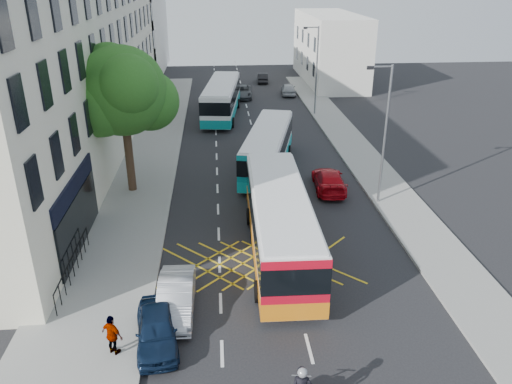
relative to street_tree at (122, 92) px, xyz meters
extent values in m
plane|color=black|center=(8.51, -14.97, -6.29)|extent=(120.00, 120.00, 0.00)
cube|color=gray|center=(0.01, 0.03, -6.22)|extent=(5.00, 70.00, 0.15)
cube|color=gray|center=(16.01, 0.03, -6.22)|extent=(3.00, 70.00, 0.15)
cube|color=beige|center=(-5.49, 9.53, 0.21)|extent=(8.00, 45.00, 13.00)
cube|color=black|center=(-1.44, -6.97, -2.89)|extent=(0.12, 7.00, 0.90)
cube|color=black|center=(-1.44, -6.97, -4.69)|extent=(0.12, 7.00, 2.60)
cube|color=silver|center=(-5.49, 40.03, -1.29)|extent=(8.00, 20.00, 10.00)
cube|color=silver|center=(19.51, 33.03, -2.29)|extent=(6.00, 18.00, 8.00)
cylinder|color=#382619|center=(0.01, 0.03, -3.94)|extent=(0.50, 0.50, 4.40)
sphere|color=#255016|center=(0.01, 0.03, 0.06)|extent=(5.20, 5.20, 5.20)
sphere|color=#255016|center=(1.41, 0.83, -0.74)|extent=(3.60, 3.60, 3.60)
sphere|color=#255016|center=(-1.19, -0.57, -0.54)|extent=(3.80, 3.80, 3.80)
sphere|color=#255016|center=(0.61, -1.27, 0.66)|extent=(3.40, 3.40, 3.40)
sphere|color=#255016|center=(-0.79, 1.13, 1.06)|extent=(3.20, 3.20, 3.20)
cylinder|color=slate|center=(14.81, -2.97, -2.14)|extent=(0.14, 0.14, 8.00)
cylinder|color=slate|center=(14.21, -2.97, 1.76)|extent=(1.20, 0.10, 0.10)
cube|color=black|center=(13.61, -2.97, 1.71)|extent=(0.35, 0.15, 0.18)
cylinder|color=slate|center=(14.81, 17.03, -2.14)|extent=(0.14, 0.14, 8.00)
cylinder|color=slate|center=(14.21, 17.03, 1.76)|extent=(1.20, 0.10, 0.10)
cube|color=black|center=(13.61, 17.03, 1.71)|extent=(0.35, 0.15, 0.18)
cube|color=silver|center=(8.25, -8.11, -4.56)|extent=(2.80, 11.44, 2.75)
cube|color=silver|center=(8.25, -8.11, -3.13)|extent=(2.59, 11.21, 0.12)
cube|color=black|center=(8.25, -8.11, -4.17)|extent=(2.86, 11.50, 1.14)
cube|color=orange|center=(8.25, -8.11, -5.51)|extent=(2.85, 11.49, 0.78)
cube|color=red|center=(8.14, -13.78, -4.53)|extent=(2.63, 0.15, 2.59)
cube|color=#FF0C0C|center=(7.10, -13.77, -5.26)|extent=(0.25, 0.06, 0.25)
cube|color=#FF0C0C|center=(9.18, -13.81, -5.26)|extent=(0.25, 0.06, 0.25)
cylinder|color=black|center=(7.01, -4.98, -5.83)|extent=(0.31, 0.94, 0.93)
cylinder|color=black|center=(9.60, -5.03, -5.83)|extent=(0.31, 0.94, 0.93)
cylinder|color=black|center=(6.88, -11.92, -5.83)|extent=(0.31, 0.94, 0.93)
cylinder|color=black|center=(9.47, -11.97, -5.83)|extent=(0.31, 0.94, 0.93)
cube|color=silver|center=(8.86, 3.23, -4.73)|extent=(4.69, 10.55, 2.48)
cube|color=silver|center=(8.86, 3.23, -3.44)|extent=(4.46, 10.30, 0.11)
cube|color=black|center=(8.86, 3.23, -4.38)|extent=(4.77, 10.62, 1.03)
cube|color=#0DAAAC|center=(8.86, 3.23, -5.59)|extent=(4.75, 10.61, 0.70)
cube|color=#0B898F|center=(7.66, -1.74, -4.70)|extent=(2.33, 0.66, 2.34)
cube|color=#FF0C0C|center=(6.76, -1.53, -5.36)|extent=(0.26, 0.12, 0.25)
cube|color=#FF0C0C|center=(8.55, -1.97, -5.36)|extent=(0.26, 0.12, 0.25)
cylinder|color=black|center=(8.39, 6.23, -5.87)|extent=(0.45, 0.88, 0.84)
cylinder|color=black|center=(10.66, 5.68, -5.87)|extent=(0.45, 0.88, 0.84)
cylinder|color=black|center=(6.91, 0.14, -5.87)|extent=(0.45, 0.88, 0.84)
cylinder|color=black|center=(9.18, -0.41, -5.87)|extent=(0.45, 0.88, 0.84)
cube|color=silver|center=(5.95, 17.36, -4.57)|extent=(3.91, 11.55, 2.73)
cube|color=silver|center=(5.95, 17.36, -3.15)|extent=(3.68, 11.30, 0.12)
cube|color=black|center=(5.95, 17.36, -4.18)|extent=(3.97, 11.62, 1.13)
cube|color=#0B8E8E|center=(5.95, 17.36, -5.52)|extent=(3.96, 11.61, 0.77)
cube|color=white|center=(5.28, 11.77, -4.54)|extent=(2.61, 0.41, 2.57)
cube|color=#FF0C0C|center=(4.25, 11.88, -5.26)|extent=(0.26, 0.09, 0.25)
cube|color=#FF0C0C|center=(6.31, 11.64, -5.26)|extent=(0.26, 0.09, 0.25)
cylinder|color=black|center=(5.04, 20.58, -5.83)|extent=(0.40, 0.95, 0.93)
cylinder|color=black|center=(7.60, 20.28, -5.83)|extent=(0.40, 0.95, 0.93)
cylinder|color=black|center=(4.22, 13.73, -5.83)|extent=(0.40, 0.95, 0.93)
cylinder|color=black|center=(6.78, 13.43, -5.83)|extent=(0.40, 0.95, 0.93)
cylinder|color=slate|center=(7.81, -17.22, -5.58)|extent=(0.13, 0.45, 0.86)
cylinder|color=slate|center=(7.78, -17.37, -5.22)|extent=(0.61, 0.14, 0.04)
sphere|color=#99999E|center=(7.69, -17.97, -4.51)|extent=(0.31, 0.31, 0.31)
imported|color=#0D1B34|center=(2.93, -14.18, -5.66)|extent=(1.94, 3.86, 1.26)
imported|color=#A8AAB0|center=(3.52, -12.33, -5.63)|extent=(1.46, 4.06, 1.33)
imported|color=#AF0710|center=(12.32, -0.67, -5.64)|extent=(2.15, 4.59, 1.30)
imported|color=#44484C|center=(8.27, 24.75, -5.66)|extent=(2.34, 4.64, 1.26)
imported|color=#A7AAAF|center=(13.48, 25.62, -5.65)|extent=(1.85, 3.91, 1.29)
imported|color=black|center=(11.25, 32.57, -5.71)|extent=(1.46, 3.62, 1.17)
imported|color=gray|center=(1.47, -14.78, -5.35)|extent=(0.99, 0.84, 1.59)
camera|label=1|loc=(5.39, -29.16, 6.42)|focal=35.00mm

